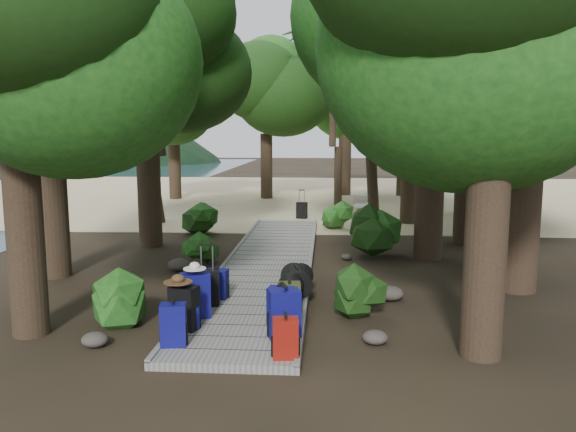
# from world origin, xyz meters

# --- Properties ---
(ground) EXTENTS (120.00, 120.00, 0.00)m
(ground) POSITION_xyz_m (0.00, 0.00, 0.00)
(ground) COLOR #332619
(ground) RESTS_ON ground
(sand_beach) EXTENTS (40.00, 22.00, 0.02)m
(sand_beach) POSITION_xyz_m (0.00, 16.00, 0.01)
(sand_beach) COLOR tan
(sand_beach) RESTS_ON ground
(boardwalk) EXTENTS (2.00, 12.00, 0.12)m
(boardwalk) POSITION_xyz_m (0.00, 1.00, 0.06)
(boardwalk) COLOR gray
(boardwalk) RESTS_ON ground
(backpack_left_a) EXTENTS (0.39, 0.30, 0.66)m
(backpack_left_a) POSITION_xyz_m (-0.78, -4.39, 0.45)
(backpack_left_a) COLOR navy
(backpack_left_a) RESTS_ON boardwalk
(backpack_left_b) EXTENTS (0.46, 0.38, 0.73)m
(backpack_left_b) POSITION_xyz_m (-0.79, -3.73, 0.49)
(backpack_left_b) COLOR black
(backpack_left_b) RESTS_ON boardwalk
(backpack_left_c) EXTENTS (0.52, 0.46, 0.80)m
(backpack_left_c) POSITION_xyz_m (-0.75, -3.19, 0.52)
(backpack_left_c) COLOR navy
(backpack_left_c) RESTS_ON boardwalk
(backpack_left_d) EXTENTS (0.40, 0.30, 0.57)m
(backpack_left_d) POSITION_xyz_m (-0.62, -2.10, 0.41)
(backpack_left_d) COLOR navy
(backpack_left_d) RESTS_ON boardwalk
(backpack_right_a) EXTENTS (0.36, 0.27, 0.59)m
(backpack_right_a) POSITION_xyz_m (0.80, -4.72, 0.42)
(backpack_right_a) COLOR #9C130B
(backpack_right_a) RESTS_ON boardwalk
(backpack_right_b) EXTENTS (0.51, 0.42, 0.79)m
(backpack_right_b) POSITION_xyz_m (0.73, -3.98, 0.51)
(backpack_right_b) COLOR navy
(backpack_right_b) RESTS_ON boardwalk
(backpack_right_c) EXTENTS (0.41, 0.33, 0.63)m
(backpack_right_c) POSITION_xyz_m (0.62, -3.38, 0.44)
(backpack_right_c) COLOR navy
(backpack_right_c) RESTS_ON boardwalk
(backpack_right_d) EXTENTS (0.39, 0.30, 0.56)m
(backpack_right_d) POSITION_xyz_m (0.72, -2.85, 0.40)
(backpack_right_d) COLOR #403F19
(backpack_right_d) RESTS_ON boardwalk
(duffel_right_khaki) EXTENTS (0.43, 0.58, 0.36)m
(duffel_right_khaki) POSITION_xyz_m (0.65, -2.28, 0.30)
(duffel_right_khaki) COLOR brown
(duffel_right_khaki) RESTS_ON boardwalk
(duffel_right_black) EXTENTS (0.63, 0.87, 0.50)m
(duffel_right_black) POSITION_xyz_m (0.78, -1.74, 0.37)
(duffel_right_black) COLOR black
(duffel_right_black) RESTS_ON boardwalk
(suitcase_on_boardwalk) EXTENTS (0.42, 0.27, 0.61)m
(suitcase_on_boardwalk) POSITION_xyz_m (-0.69, -2.55, 0.43)
(suitcase_on_boardwalk) COLOR black
(suitcase_on_boardwalk) RESTS_ON boardwalk
(lone_suitcase_on_sand) EXTENTS (0.41, 0.30, 0.58)m
(lone_suitcase_on_sand) POSITION_xyz_m (0.44, 8.19, 0.31)
(lone_suitcase_on_sand) COLOR black
(lone_suitcase_on_sand) RESTS_ON sand_beach
(hat_brown) EXTENTS (0.43, 0.43, 0.13)m
(hat_brown) POSITION_xyz_m (-0.87, -3.77, 0.91)
(hat_brown) COLOR #51351E
(hat_brown) RESTS_ON backpack_left_b
(hat_white) EXTENTS (0.36, 0.36, 0.12)m
(hat_white) POSITION_xyz_m (-0.74, -3.24, 0.98)
(hat_white) COLOR silver
(hat_white) RESTS_ON backpack_left_c
(kayak) EXTENTS (1.91, 3.58, 0.35)m
(kayak) POSITION_xyz_m (-3.45, 9.42, 0.20)
(kayak) COLOR red
(kayak) RESTS_ON sand_beach
(sun_lounger) EXTENTS (0.60, 1.79, 0.58)m
(sun_lounger) POSITION_xyz_m (2.70, 10.50, 0.31)
(sun_lounger) COLOR silver
(sun_lounger) RESTS_ON sand_beach
(tree_right_a) EXTENTS (4.79, 4.79, 7.98)m
(tree_right_a) POSITION_xyz_m (3.45, -4.19, 3.99)
(tree_right_a) COLOR #14330E
(tree_right_a) RESTS_ON ground
(tree_right_c) EXTENTS (5.65, 5.65, 9.78)m
(tree_right_c) POSITION_xyz_m (3.80, 1.98, 4.89)
(tree_right_c) COLOR #14330E
(tree_right_c) RESTS_ON ground
(tree_right_d) EXTENTS (6.22, 6.22, 11.41)m
(tree_right_d) POSITION_xyz_m (5.22, 3.85, 5.71)
(tree_right_d) COLOR #14330E
(tree_right_d) RESTS_ON ground
(tree_right_e) EXTENTS (4.58, 4.58, 8.24)m
(tree_right_e) POSITION_xyz_m (4.11, 7.44, 4.12)
(tree_right_e) COLOR #14330E
(tree_right_e) RESTS_ON ground
(tree_right_f) EXTENTS (5.75, 5.75, 10.26)m
(tree_right_f) POSITION_xyz_m (6.49, 9.51, 5.13)
(tree_right_f) COLOR #14330E
(tree_right_f) RESTS_ON ground
(tree_left_a) EXTENTS (4.59, 4.59, 7.64)m
(tree_left_a) POSITION_xyz_m (-3.16, -3.78, 3.82)
(tree_left_a) COLOR #14330E
(tree_left_a) RESTS_ON ground
(tree_left_b) EXTENTS (5.04, 5.04, 9.08)m
(tree_left_b) POSITION_xyz_m (-4.46, -0.34, 4.54)
(tree_left_b) COLOR #14330E
(tree_left_b) RESTS_ON ground
(tree_left_c) EXTENTS (5.15, 5.15, 8.95)m
(tree_left_c) POSITION_xyz_m (-3.45, 3.04, 4.48)
(tree_left_c) COLOR #14330E
(tree_left_c) RESTS_ON ground
(tree_back_a) EXTENTS (4.62, 4.62, 8.00)m
(tree_back_a) POSITION_xyz_m (-1.51, 14.51, 4.00)
(tree_back_a) COLOR #14330E
(tree_back_a) RESTS_ON ground
(tree_back_b) EXTENTS (4.88, 4.88, 8.72)m
(tree_back_b) POSITION_xyz_m (2.21, 16.27, 4.36)
(tree_back_b) COLOR #14330E
(tree_back_b) RESTS_ON ground
(tree_back_c) EXTENTS (4.57, 4.57, 8.22)m
(tree_back_c) POSITION_xyz_m (5.03, 16.11, 4.11)
(tree_back_c) COLOR #14330E
(tree_back_c) RESTS_ON ground
(tree_back_d) EXTENTS (4.76, 4.76, 7.94)m
(tree_back_d) POSITION_xyz_m (-5.76, 14.05, 3.97)
(tree_back_d) COLOR #14330E
(tree_back_d) RESTS_ON ground
(palm_right_a) EXTENTS (4.71, 4.71, 8.03)m
(palm_right_a) POSITION_xyz_m (2.98, 6.06, 4.02)
(palm_right_a) COLOR #174312
(palm_right_a) RESTS_ON ground
(palm_right_b) EXTENTS (4.71, 4.71, 9.09)m
(palm_right_b) POSITION_xyz_m (4.79, 10.77, 4.54)
(palm_right_b) COLOR #174312
(palm_right_b) RESTS_ON ground
(palm_right_c) EXTENTS (4.68, 4.68, 7.45)m
(palm_right_c) POSITION_xyz_m (2.06, 12.47, 3.72)
(palm_right_c) COLOR #174312
(palm_right_c) RESTS_ON ground
(palm_left_a) EXTENTS (4.32, 4.32, 6.87)m
(palm_left_a) POSITION_xyz_m (-4.60, 6.90, 3.44)
(palm_left_a) COLOR #174312
(palm_left_a) RESTS_ON ground
(rock_left_a) EXTENTS (0.39, 0.35, 0.21)m
(rock_left_a) POSITION_xyz_m (-1.98, -4.23, 0.11)
(rock_left_a) COLOR #4C473F
(rock_left_a) RESTS_ON ground
(rock_left_b) EXTENTS (0.34, 0.30, 0.19)m
(rock_left_b) POSITION_xyz_m (-2.21, -2.21, 0.09)
(rock_left_b) COLOR #4C473F
(rock_left_b) RESTS_ON ground
(rock_left_c) EXTENTS (0.52, 0.46, 0.28)m
(rock_left_c) POSITION_xyz_m (-1.94, 0.29, 0.14)
(rock_left_c) COLOR #4C473F
(rock_left_c) RESTS_ON ground
(rock_left_d) EXTENTS (0.27, 0.24, 0.15)m
(rock_left_d) POSITION_xyz_m (-2.19, 3.27, 0.07)
(rock_left_d) COLOR #4C473F
(rock_left_d) RESTS_ON ground
(rock_right_a) EXTENTS (0.37, 0.33, 0.20)m
(rock_right_a) POSITION_xyz_m (2.04, -3.85, 0.10)
(rock_right_a) COLOR #4C473F
(rock_right_a) RESTS_ON ground
(rock_right_b) EXTENTS (0.49, 0.44, 0.27)m
(rock_right_b) POSITION_xyz_m (2.50, -1.65, 0.13)
(rock_right_b) COLOR #4C473F
(rock_right_b) RESTS_ON ground
(rock_right_c) EXTENTS (0.28, 0.25, 0.15)m
(rock_right_c) POSITION_xyz_m (1.82, 1.66, 0.08)
(rock_right_c) COLOR #4C473F
(rock_right_c) RESTS_ON ground
(rock_right_d) EXTENTS (0.62, 0.55, 0.34)m
(rock_right_d) POSITION_xyz_m (2.47, 3.59, 0.17)
(rock_right_d) COLOR #4C473F
(rock_right_d) RESTS_ON ground
(shrub_left_a) EXTENTS (0.96, 0.96, 0.87)m
(shrub_left_a) POSITION_xyz_m (-2.06, -3.26, 0.43)
(shrub_left_a) COLOR #174715
(shrub_left_a) RESTS_ON ground
(shrub_left_b) EXTENTS (0.80, 0.80, 0.72)m
(shrub_left_b) POSITION_xyz_m (-1.63, 1.02, 0.36)
(shrub_left_b) COLOR #174715
(shrub_left_b) RESTS_ON ground
(shrub_left_c) EXTENTS (1.14, 1.14, 1.03)m
(shrub_left_c) POSITION_xyz_m (-2.45, 4.94, 0.51)
(shrub_left_c) COLOR #174715
(shrub_left_c) RESTS_ON ground
(shrub_right_a) EXTENTS (0.95, 0.95, 0.86)m
(shrub_right_a) POSITION_xyz_m (1.88, -2.59, 0.43)
(shrub_right_a) COLOR #174715
(shrub_right_a) RESTS_ON ground
(shrub_right_b) EXTENTS (1.49, 1.49, 1.34)m
(shrub_right_b) POSITION_xyz_m (2.53, 2.20, 0.67)
(shrub_right_b) COLOR #174715
(shrub_right_b) RESTS_ON ground
(shrub_right_c) EXTENTS (0.90, 0.90, 0.81)m
(shrub_right_c) POSITION_xyz_m (1.71, 5.97, 0.41)
(shrub_right_c) COLOR #174715
(shrub_right_c) RESTS_ON ground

